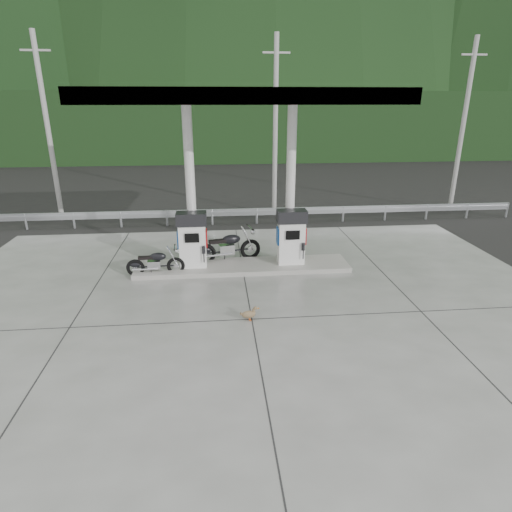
{
  "coord_description": "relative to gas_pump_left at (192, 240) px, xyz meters",
  "views": [
    {
      "loc": [
        -0.81,
        -10.65,
        5.28
      ],
      "look_at": [
        0.3,
        1.0,
        1.0
      ],
      "focal_mm": 30.0,
      "sensor_mm": 36.0,
      "label": 1
    }
  ],
  "objects": [
    {
      "name": "guardrail",
      "position": [
        1.6,
        5.5,
        -0.36
      ],
      "size": [
        26.0,
        0.16,
        1.42
      ],
      "primitive_type": null,
      "color": "#AAAEB2",
      "rests_on": "ground"
    },
    {
      "name": "road",
      "position": [
        1.6,
        9.0,
        -1.07
      ],
      "size": [
        60.0,
        7.0,
        0.01
      ],
      "primitive_type": "cube",
      "color": "black",
      "rests_on": "ground"
    },
    {
      "name": "pump_island",
      "position": [
        1.6,
        0.0,
        -0.98
      ],
      "size": [
        7.0,
        1.4,
        0.15
      ],
      "primitive_type": "cube",
      "color": "#A09E95",
      "rests_on": "forecourt_apron"
    },
    {
      "name": "motorcycle_left",
      "position": [
        -1.18,
        -0.28,
        -0.65
      ],
      "size": [
        1.73,
        0.62,
        0.81
      ],
      "primitive_type": null,
      "rotation": [
        0.0,
        0.0,
        0.05
      ],
      "color": "black",
      "rests_on": "forecourt_apron"
    },
    {
      "name": "forested_hills",
      "position": [
        1.6,
        57.5,
        -1.07
      ],
      "size": [
        100.0,
        40.0,
        140.0
      ],
      "primitive_type": null,
      "color": "black",
      "rests_on": "ground"
    },
    {
      "name": "utility_pole_a",
      "position": [
        -6.4,
        7.0,
        2.93
      ],
      "size": [
        0.22,
        0.22,
        8.0
      ],
      "primitive_type": "cylinder",
      "color": "#969691",
      "rests_on": "ground"
    },
    {
      "name": "tree_band",
      "position": [
        1.6,
        27.5,
        1.93
      ],
      "size": [
        80.0,
        6.0,
        6.0
      ],
      "primitive_type": "cube",
      "color": "black",
      "rests_on": "ground"
    },
    {
      "name": "forecourt_apron",
      "position": [
        1.6,
        -2.5,
        -1.06
      ],
      "size": [
        18.0,
        14.0,
        0.02
      ],
      "primitive_type": "cube",
      "color": "slate",
      "rests_on": "ground"
    },
    {
      "name": "utility_pole_c",
      "position": [
        12.6,
        7.0,
        2.93
      ],
      "size": [
        0.22,
        0.22,
        8.0
      ],
      "primitive_type": "cylinder",
      "color": "#969691",
      "rests_on": "ground"
    },
    {
      "name": "ground",
      "position": [
        1.6,
        -2.5,
        -1.07
      ],
      "size": [
        160.0,
        160.0,
        0.0
      ],
      "primitive_type": "plane",
      "color": "black",
      "rests_on": "ground"
    },
    {
      "name": "canopy_roof",
      "position": [
        1.6,
        0.0,
        4.3
      ],
      "size": [
        8.5,
        5.0,
        0.4
      ],
      "primitive_type": "cube",
      "color": "silver",
      "rests_on": "canopy_column_left"
    },
    {
      "name": "gas_pump_right",
      "position": [
        3.2,
        0.0,
        0.0
      ],
      "size": [
        0.95,
        0.55,
        1.8
      ],
      "primitive_type": null,
      "color": "white",
      "rests_on": "pump_island"
    },
    {
      "name": "canopy_column_left",
      "position": [
        0.0,
        0.4,
        1.6
      ],
      "size": [
        0.3,
        0.3,
        5.0
      ],
      "primitive_type": "cylinder",
      "color": "white",
      "rests_on": "pump_island"
    },
    {
      "name": "canopy_column_right",
      "position": [
        3.2,
        0.4,
        1.6
      ],
      "size": [
        0.3,
        0.3,
        5.0
      ],
      "primitive_type": "cylinder",
      "color": "white",
      "rests_on": "pump_island"
    },
    {
      "name": "duck",
      "position": [
        1.52,
        -3.54,
        -0.89
      ],
      "size": [
        0.45,
        0.16,
        0.32
      ],
      "primitive_type": null,
      "rotation": [
        0.0,
        0.0,
        0.09
      ],
      "color": "brown",
      "rests_on": "forecourt_apron"
    },
    {
      "name": "gas_pump_left",
      "position": [
        0.0,
        0.0,
        0.0
      ],
      "size": [
        0.95,
        0.55,
        1.8
      ],
      "primitive_type": null,
      "color": "white",
      "rests_on": "pump_island"
    },
    {
      "name": "utility_pole_b",
      "position": [
        3.6,
        7.0,
        2.93
      ],
      "size": [
        0.22,
        0.22,
        8.0
      ],
      "primitive_type": "cylinder",
      "color": "#969691",
      "rests_on": "ground"
    },
    {
      "name": "motorcycle_right",
      "position": [
        1.15,
        0.73,
        -0.54
      ],
      "size": [
        2.26,
        1.16,
        1.03
      ],
      "primitive_type": null,
      "rotation": [
        0.0,
        0.0,
        0.23
      ],
      "color": "black",
      "rests_on": "forecourt_apron"
    }
  ]
}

